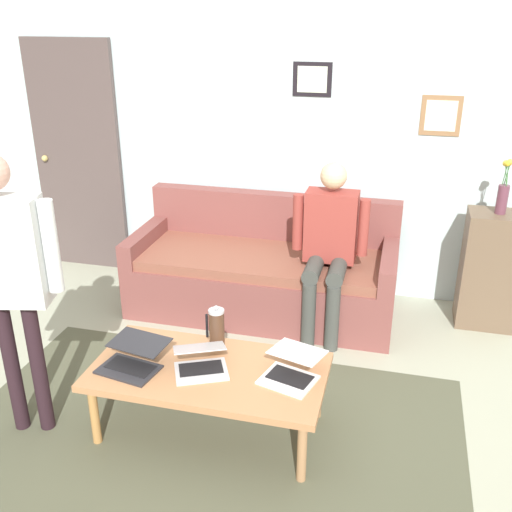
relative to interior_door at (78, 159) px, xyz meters
name	(u,v)px	position (x,y,z in m)	size (l,w,h in m)	color
ground_plane	(228,445)	(-2.02, 2.11, -1.02)	(7.68, 7.68, 0.00)	#A6AB93
area_rug	(205,439)	(-1.89, 2.10, -1.02)	(2.89, 1.90, 0.01)	#50533F
back_wall	(304,131)	(-2.02, -0.09, 0.33)	(7.04, 0.11, 2.70)	silver
interior_door	(78,159)	(0.00, 0.00, 0.00)	(0.82, 0.09, 2.05)	#534544
couch	(264,273)	(-1.83, 0.45, -0.72)	(2.07, 0.86, 0.88)	brown
coffee_table	(209,375)	(-1.89, 2.00, -0.65)	(1.31, 0.68, 0.42)	#B47A4F
laptop_left	(292,370)	(-2.35, 1.97, -0.56)	(0.36, 0.40, 0.14)	silver
laptop_center	(201,363)	(-1.85, 2.02, -0.56)	(0.38, 0.38, 0.15)	silver
laptop_right	(132,360)	(-1.47, 2.09, -0.56)	(0.38, 0.38, 0.13)	#28282D
french_press	(217,327)	(-1.85, 1.75, -0.49)	(0.11, 0.09, 0.26)	#4C3323
side_shelf	(490,270)	(-3.54, 0.28, -0.57)	(0.42, 0.32, 0.90)	brown
flower_vase	(503,193)	(-3.54, 0.28, 0.03)	(0.08, 0.09, 0.41)	brown
person_standing	(7,265)	(-0.88, 2.24, 0.02)	(0.58, 0.27, 1.63)	black
person_seated	(329,240)	(-2.36, 0.68, -0.30)	(0.55, 0.51, 1.28)	#40433F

